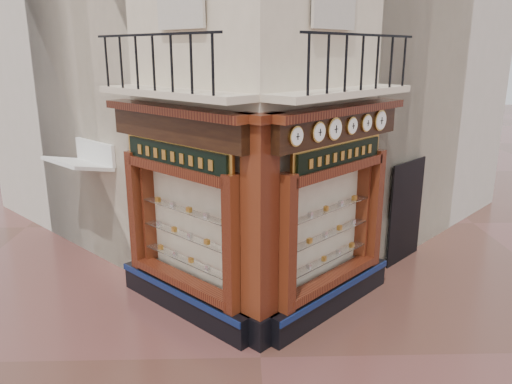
{
  "coord_description": "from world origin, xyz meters",
  "views": [
    {
      "loc": [
        -0.28,
        -7.2,
        4.89
      ],
      "look_at": [
        -0.02,
        2.0,
        2.29
      ],
      "focal_mm": 35.0,
      "sensor_mm": 36.0,
      "label": 1
    }
  ],
  "objects_px": {
    "clock_b": "(319,132)",
    "signboard_right": "(339,155)",
    "clock_d": "(352,126)",
    "corner_pilaster": "(260,237)",
    "clock_e": "(366,123)",
    "clock_a": "(296,136)",
    "signboard_left": "(176,156)",
    "clock_c": "(335,129)",
    "awning": "(88,267)",
    "clock_f": "(380,120)"
  },
  "relations": [
    {
      "from": "awning",
      "to": "signboard_left",
      "type": "xyz_separation_m",
      "value": [
        2.49,
        -2.23,
        3.1
      ]
    },
    {
      "from": "clock_c",
      "to": "clock_d",
      "type": "bearing_deg",
      "value": 0.0
    },
    {
      "from": "clock_c",
      "to": "clock_e",
      "type": "height_order",
      "value": "clock_c"
    },
    {
      "from": "clock_e",
      "to": "corner_pilaster",
      "type": "bearing_deg",
      "value": 170.0
    },
    {
      "from": "clock_b",
      "to": "clock_f",
      "type": "distance_m",
      "value": 1.97
    },
    {
      "from": "clock_f",
      "to": "clock_d",
      "type": "bearing_deg",
      "value": 180.0
    },
    {
      "from": "clock_a",
      "to": "clock_d",
      "type": "distance_m",
      "value": 1.57
    },
    {
      "from": "signboard_left",
      "to": "clock_b",
      "type": "bearing_deg",
      "value": -149.86
    },
    {
      "from": "clock_b",
      "to": "clock_f",
      "type": "xyz_separation_m",
      "value": [
        1.39,
        1.39,
        0.0
      ]
    },
    {
      "from": "corner_pilaster",
      "to": "clock_e",
      "type": "bearing_deg",
      "value": -10.0
    },
    {
      "from": "clock_a",
      "to": "clock_d",
      "type": "xyz_separation_m",
      "value": [
        1.11,
        1.11,
        -0.0
      ]
    },
    {
      "from": "signboard_left",
      "to": "signboard_right",
      "type": "height_order",
      "value": "signboard_left"
    },
    {
      "from": "clock_a",
      "to": "signboard_left",
      "type": "bearing_deg",
      "value": 107.39
    },
    {
      "from": "clock_b",
      "to": "clock_c",
      "type": "distance_m",
      "value": 0.46
    },
    {
      "from": "clock_d",
      "to": "corner_pilaster",
      "type": "bearing_deg",
      "value": 167.54
    },
    {
      "from": "signboard_left",
      "to": "clock_d",
      "type": "bearing_deg",
      "value": -134.07
    },
    {
      "from": "clock_c",
      "to": "clock_d",
      "type": "height_order",
      "value": "clock_c"
    },
    {
      "from": "signboard_left",
      "to": "signboard_right",
      "type": "xyz_separation_m",
      "value": [
        2.92,
        0.0,
        0.0
      ]
    },
    {
      "from": "clock_c",
      "to": "awning",
      "type": "xyz_separation_m",
      "value": [
        -5.24,
        2.55,
        -3.62
      ]
    },
    {
      "from": "clock_e",
      "to": "clock_f",
      "type": "relative_size",
      "value": 0.81
    },
    {
      "from": "clock_b",
      "to": "clock_e",
      "type": "relative_size",
      "value": 1.05
    },
    {
      "from": "clock_d",
      "to": "signboard_right",
      "type": "bearing_deg",
      "value": 148.78
    },
    {
      "from": "corner_pilaster",
      "to": "clock_c",
      "type": "bearing_deg",
      "value": -16.93
    },
    {
      "from": "corner_pilaster",
      "to": "clock_a",
      "type": "bearing_deg",
      "value": -49.44
    },
    {
      "from": "clock_c",
      "to": "clock_a",
      "type": "bearing_deg",
      "value": -180.0
    },
    {
      "from": "signboard_left",
      "to": "signboard_right",
      "type": "bearing_deg",
      "value": -135.0
    },
    {
      "from": "corner_pilaster",
      "to": "signboard_left",
      "type": "relative_size",
      "value": 1.88
    },
    {
      "from": "clock_a",
      "to": "clock_e",
      "type": "height_order",
      "value": "clock_e"
    },
    {
      "from": "corner_pilaster",
      "to": "signboard_right",
      "type": "xyz_separation_m",
      "value": [
        1.46,
        1.01,
        1.15
      ]
    },
    {
      "from": "signboard_right",
      "to": "signboard_left",
      "type": "bearing_deg",
      "value": 135.0
    },
    {
      "from": "clock_e",
      "to": "awning",
      "type": "xyz_separation_m",
      "value": [
        -5.96,
        1.83,
        -3.62
      ]
    },
    {
      "from": "clock_b",
      "to": "clock_a",
      "type": "bearing_deg",
      "value": -180.0
    },
    {
      "from": "clock_b",
      "to": "clock_f",
      "type": "relative_size",
      "value": 0.85
    },
    {
      "from": "clock_d",
      "to": "clock_f",
      "type": "xyz_separation_m",
      "value": [
        0.69,
        0.69,
        0.0
      ]
    },
    {
      "from": "clock_b",
      "to": "awning",
      "type": "relative_size",
      "value": 0.22
    },
    {
      "from": "corner_pilaster",
      "to": "clock_d",
      "type": "distance_m",
      "value": 2.59
    },
    {
      "from": "clock_b",
      "to": "clock_e",
      "type": "xyz_separation_m",
      "value": [
        1.04,
        1.04,
        0.0
      ]
    },
    {
      "from": "corner_pilaster",
      "to": "awning",
      "type": "distance_m",
      "value": 5.47
    },
    {
      "from": "clock_b",
      "to": "signboard_right",
      "type": "height_order",
      "value": "clock_b"
    },
    {
      "from": "clock_e",
      "to": "signboard_right",
      "type": "height_order",
      "value": "clock_e"
    },
    {
      "from": "clock_f",
      "to": "signboard_left",
      "type": "bearing_deg",
      "value": 146.03
    },
    {
      "from": "clock_b",
      "to": "signboard_left",
      "type": "xyz_separation_m",
      "value": [
        -2.43,
        0.65,
        -0.52
      ]
    },
    {
      "from": "clock_e",
      "to": "signboard_left",
      "type": "xyz_separation_m",
      "value": [
        -3.47,
        -0.4,
        -0.52
      ]
    },
    {
      "from": "corner_pilaster",
      "to": "clock_e",
      "type": "distance_m",
      "value": 2.97
    },
    {
      "from": "signboard_left",
      "to": "clock_c",
      "type": "bearing_deg",
      "value": -141.7
    },
    {
      "from": "clock_c",
      "to": "signboard_left",
      "type": "relative_size",
      "value": 0.19
    },
    {
      "from": "clock_e",
      "to": "clock_d",
      "type": "bearing_deg",
      "value": -180.0
    },
    {
      "from": "clock_a",
      "to": "signboard_left",
      "type": "height_order",
      "value": "clock_a"
    },
    {
      "from": "clock_b",
      "to": "signboard_right",
      "type": "bearing_deg",
      "value": 7.84
    },
    {
      "from": "awning",
      "to": "signboard_right",
      "type": "bearing_deg",
      "value": -157.38
    }
  ]
}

